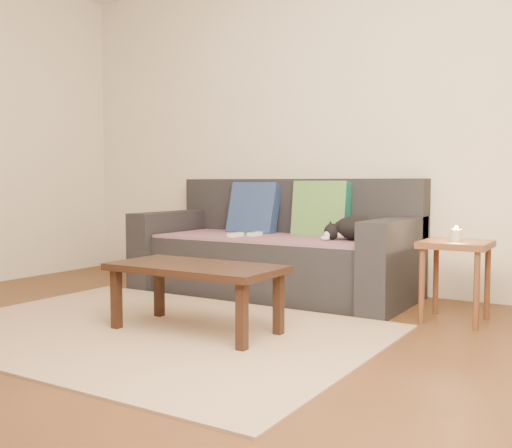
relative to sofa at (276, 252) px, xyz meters
name	(u,v)px	position (x,y,z in m)	size (l,w,h in m)	color
ground	(132,338)	(0.00, -1.57, -0.31)	(4.50, 4.50, 0.00)	brown
back_wall	(302,126)	(0.00, 0.43, 0.99)	(4.50, 0.04, 2.60)	beige
sofa	(276,252)	(0.00, 0.00, 0.00)	(2.10, 0.94, 0.87)	#232328
throw_blanket	(270,238)	(0.00, -0.09, 0.12)	(1.66, 0.74, 0.02)	#4C2B51
cushion_navy	(254,209)	(-0.30, 0.17, 0.32)	(0.41, 0.10, 0.41)	#101947
cushion_green	(321,210)	(0.29, 0.17, 0.32)	(0.44, 0.11, 0.44)	#0D5852
cat	(355,228)	(0.67, -0.06, 0.21)	(0.42, 0.32, 0.17)	black
wii_remote_a	(236,235)	(-0.19, -0.27, 0.15)	(0.15, 0.04, 0.03)	white
wii_remote_b	(255,234)	(-0.10, -0.14, 0.15)	(0.15, 0.04, 0.03)	white
side_table	(456,255)	(1.39, -0.26, 0.09)	(0.39, 0.39, 0.49)	brown
candle	(456,235)	(1.39, -0.26, 0.22)	(0.06, 0.06, 0.09)	beige
rug	(151,331)	(0.00, -1.42, -0.30)	(2.50, 1.80, 0.01)	tan
coffee_table	(196,273)	(0.23, -1.31, 0.03)	(0.97, 0.48, 0.39)	black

